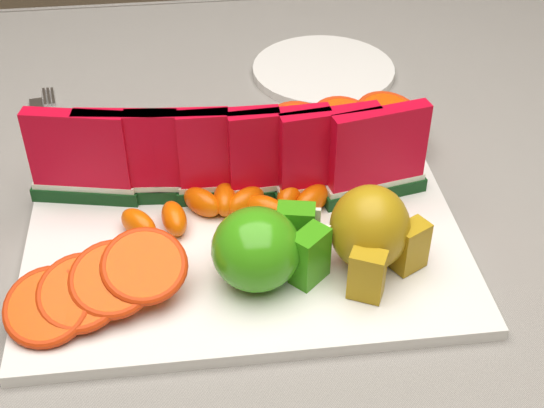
% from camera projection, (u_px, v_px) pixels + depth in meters
% --- Properties ---
extents(table, '(1.40, 0.90, 0.75)m').
position_uv_depth(table, '(168.00, 294.00, 0.80)').
color(table, '#442D17').
rests_on(table, ground).
extents(tablecloth, '(1.53, 1.03, 0.20)m').
position_uv_depth(tablecloth, '(162.00, 250.00, 0.76)').
color(tablecloth, gray).
rests_on(tablecloth, table).
extents(platter, '(0.40, 0.30, 0.01)m').
position_uv_depth(platter, '(244.00, 235.00, 0.71)').
color(platter, silver).
rests_on(platter, tablecloth).
extents(apple_cluster, '(0.11, 0.10, 0.07)m').
position_uv_depth(apple_cluster, '(264.00, 248.00, 0.64)').
color(apple_cluster, '#14860F').
rests_on(apple_cluster, platter).
extents(pear_cluster, '(0.09, 0.09, 0.08)m').
position_uv_depth(pear_cluster, '(372.00, 232.00, 0.64)').
color(pear_cluster, '#B58E1F').
rests_on(pear_cluster, platter).
extents(side_plate, '(0.20, 0.20, 0.01)m').
position_uv_depth(side_plate, '(323.00, 70.00, 0.96)').
color(side_plate, silver).
rests_on(side_plate, tablecloth).
extents(fork, '(0.04, 0.19, 0.00)m').
position_uv_depth(fork, '(41.00, 133.00, 0.85)').
color(fork, silver).
rests_on(fork, tablecloth).
extents(watermelon_row, '(0.39, 0.07, 0.10)m').
position_uv_depth(watermelon_row, '(229.00, 158.00, 0.72)').
color(watermelon_row, '#0E3E0A').
rests_on(watermelon_row, platter).
extents(orange_fan_front, '(0.16, 0.11, 0.05)m').
position_uv_depth(orange_fan_front, '(96.00, 286.00, 0.62)').
color(orange_fan_front, '#CA3E00').
rests_on(orange_fan_front, platter).
extents(orange_fan_back, '(0.38, 0.10, 0.05)m').
position_uv_depth(orange_fan_back, '(254.00, 133.00, 0.79)').
color(orange_fan_back, '#CA3E00').
rests_on(orange_fan_back, platter).
extents(tangerine_segments, '(0.21, 0.08, 0.03)m').
position_uv_depth(tangerine_segments, '(232.00, 206.00, 0.71)').
color(tangerine_segments, '#D94602').
rests_on(tangerine_segments, platter).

